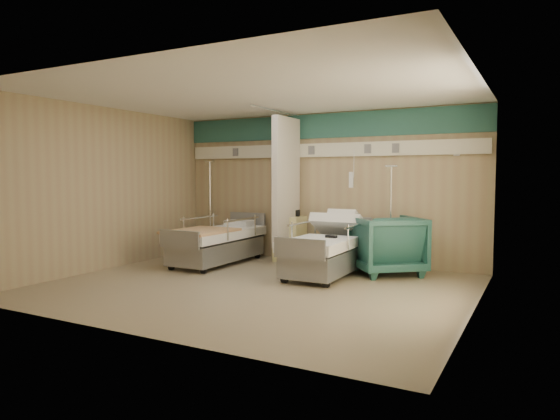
% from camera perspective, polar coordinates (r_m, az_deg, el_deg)
% --- Properties ---
extents(ground, '(6.00, 5.00, 0.00)m').
position_cam_1_polar(ground, '(7.41, -2.81, -8.72)').
color(ground, gray).
rests_on(ground, ground).
extents(room_walls, '(6.04, 5.04, 2.82)m').
position_cam_1_polar(room_walls, '(7.47, -2.05, 5.77)').
color(room_walls, tan).
rests_on(room_walls, ground).
extents(bed_right, '(1.00, 2.16, 0.63)m').
position_cam_1_polar(bed_right, '(8.23, 5.47, -5.22)').
color(bed_right, white).
rests_on(bed_right, ground).
extents(bed_left, '(1.00, 2.16, 0.63)m').
position_cam_1_polar(bed_left, '(9.29, -7.20, -4.18)').
color(bed_left, white).
rests_on(bed_left, ground).
extents(bedside_cabinet, '(0.50, 0.48, 0.85)m').
position_cam_1_polar(bedside_cabinet, '(9.50, 1.14, -3.29)').
color(bedside_cabinet, '#EDE394').
rests_on(bedside_cabinet, ground).
extents(visitor_armchair, '(1.48, 1.48, 0.97)m').
position_cam_1_polar(visitor_armchair, '(8.41, 12.10, -3.91)').
color(visitor_armchair, '#205048').
rests_on(visitor_armchair, ground).
extents(waffle_blanket, '(0.73, 0.71, 0.06)m').
position_cam_1_polar(waffle_blanket, '(8.36, 12.05, -0.39)').
color(waffle_blanket, silver).
rests_on(waffle_blanket, visitor_armchair).
extents(iv_stand_right, '(0.32, 0.32, 1.80)m').
position_cam_1_polar(iv_stand_right, '(8.80, 12.48, -4.34)').
color(iv_stand_right, silver).
rests_on(iv_stand_right, ground).
extents(iv_stand_left, '(0.34, 0.34, 1.93)m').
position_cam_1_polar(iv_stand_left, '(10.40, -7.96, -2.87)').
color(iv_stand_left, silver).
rests_on(iv_stand_left, ground).
extents(call_remote, '(0.19, 0.09, 0.04)m').
position_cam_1_polar(call_remote, '(8.02, 5.87, -3.04)').
color(call_remote, black).
rests_on(call_remote, bed_right).
extents(tan_blanket, '(0.97, 1.21, 0.04)m').
position_cam_1_polar(tan_blanket, '(8.89, -9.06, -2.38)').
color(tan_blanket, tan).
rests_on(tan_blanket, bed_left).
extents(toiletry_bag, '(0.25, 0.20, 0.12)m').
position_cam_1_polar(toiletry_bag, '(9.49, 1.59, -0.35)').
color(toiletry_bag, black).
rests_on(toiletry_bag, bedside_cabinet).
extents(white_cup, '(0.10, 0.10, 0.12)m').
position_cam_1_polar(white_cup, '(9.52, 0.47, -0.35)').
color(white_cup, white).
rests_on(white_cup, bedside_cabinet).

